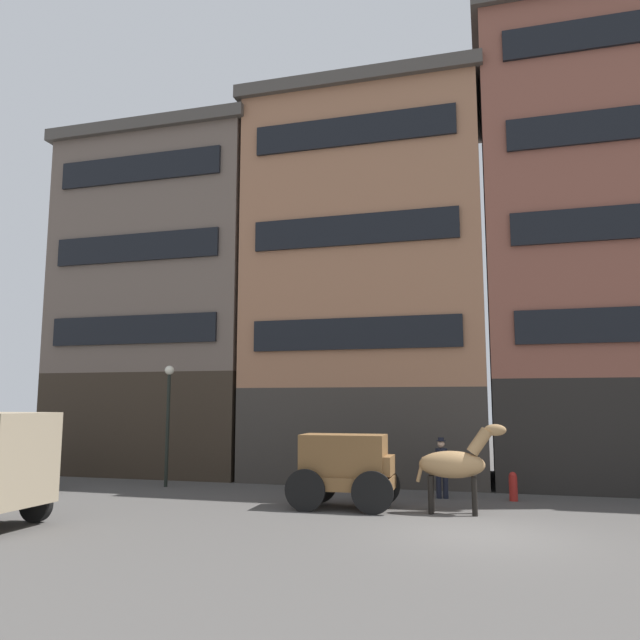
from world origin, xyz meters
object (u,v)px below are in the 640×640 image
object	(u,v)px
fire_hydrant_curbside	(513,486)
pedestrian_officer	(442,465)
cargo_wagon	(345,465)
draft_horse	(456,464)
streetlamp_curbside	(168,407)

from	to	relation	value
fire_hydrant_curbside	pedestrian_officer	bearing A→B (deg)	-178.07
cargo_wagon	draft_horse	world-z (taller)	draft_horse
pedestrian_officer	fire_hydrant_curbside	world-z (taller)	pedestrian_officer
draft_horse	fire_hydrant_curbside	distance (m)	3.08
pedestrian_officer	streetlamp_curbside	bearing A→B (deg)	179.82
pedestrian_officer	streetlamp_curbside	distance (m)	9.42
pedestrian_officer	streetlamp_curbside	xyz separation A→B (m)	(-9.27, 0.03, 1.69)
draft_horse	fire_hydrant_curbside	xyz separation A→B (m)	(1.49, 2.55, -0.84)
cargo_wagon	pedestrian_officer	bearing A→B (deg)	46.02
fire_hydrant_curbside	draft_horse	bearing A→B (deg)	-120.28
cargo_wagon	streetlamp_curbside	xyz separation A→B (m)	(-6.87, 2.52, 1.52)
draft_horse	streetlamp_curbside	xyz separation A→B (m)	(-9.82, 2.52, 1.40)
draft_horse	pedestrian_officer	bearing A→B (deg)	102.47
cargo_wagon	fire_hydrant_curbside	size ratio (longest dim) A/B	3.53
draft_horse	streetlamp_curbside	world-z (taller)	streetlamp_curbside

